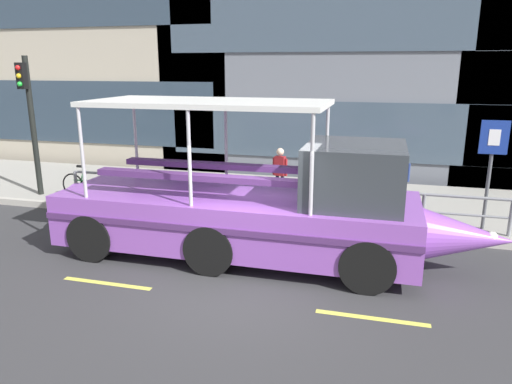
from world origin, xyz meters
TOP-DOWN VIEW (x-y plane):
  - ground_plane at (0.00, 0.00)m, footprint 120.00×120.00m
  - sidewalk at (0.00, 5.60)m, footprint 32.00×4.80m
  - curb_edge at (0.00, 3.11)m, footprint 32.00×0.18m
  - lane_centreline at (-0.00, -0.77)m, footprint 25.80×0.12m
  - curb_guardrail at (-0.36, 3.45)m, footprint 11.35×0.09m
  - traffic_light_pole at (-7.48, 3.70)m, footprint 0.24×0.46m
  - parking_sign at (4.78, 3.80)m, footprint 0.60×0.12m
  - leaned_bicycle at (-5.82, 3.78)m, footprint 1.74×0.46m
  - duck_tour_boat at (0.04, 1.24)m, footprint 9.25×2.49m
  - pedestrian_near_bow at (2.90, 4.96)m, footprint 0.43×0.23m
  - pedestrian_mid_left at (-0.36, 4.86)m, footprint 0.44×0.22m

SIDE VIEW (x-z plane):
  - ground_plane at x=0.00m, z-range 0.00..0.00m
  - lane_centreline at x=0.00m, z-range 0.00..0.01m
  - sidewalk at x=0.00m, z-range 0.00..0.18m
  - curb_edge at x=0.00m, z-range 0.00..0.18m
  - leaned_bicycle at x=-5.82m, z-range 0.08..1.04m
  - curb_guardrail at x=-0.36m, z-range 0.33..1.21m
  - duck_tour_boat at x=0.04m, z-range -0.57..2.68m
  - pedestrian_mid_left at x=-0.36m, z-range 0.34..1.88m
  - pedestrian_near_bow at x=2.90m, z-range 0.34..1.88m
  - parking_sign at x=4.78m, z-range 0.64..3.21m
  - traffic_light_pole at x=-7.48m, z-range 0.61..4.63m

